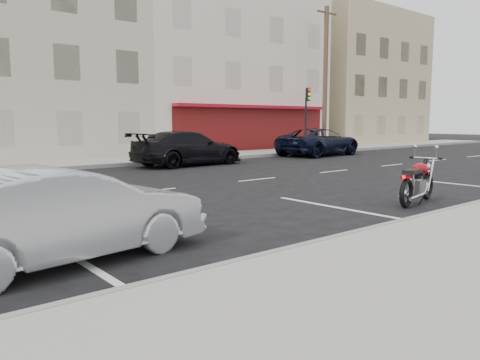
% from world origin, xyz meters
% --- Properties ---
extents(ground, '(120.00, 120.00, 0.00)m').
position_xyz_m(ground, '(0.00, 0.00, 0.00)').
color(ground, black).
rests_on(ground, ground).
extents(sidewalk_near, '(80.00, 3.40, 0.15)m').
position_xyz_m(sidewalk_near, '(-5.00, -8.70, 0.07)').
color(sidewalk_near, gray).
rests_on(sidewalk_near, ground).
extents(curb_near, '(80.00, 0.12, 0.16)m').
position_xyz_m(curb_near, '(-5.00, -7.00, 0.08)').
color(curb_near, gray).
rests_on(curb_near, ground).
extents(bldg_corner, '(14.00, 12.00, 12.50)m').
position_xyz_m(bldg_corner, '(11.00, 16.30, 6.25)').
color(bldg_corner, beige).
rests_on(bldg_corner, ground).
extents(bldg_far_east, '(12.00, 12.00, 11.00)m').
position_xyz_m(bldg_far_east, '(26.00, 16.30, 5.50)').
color(bldg_far_east, tan).
rests_on(bldg_far_east, ground).
extents(utility_pole, '(1.80, 0.30, 9.00)m').
position_xyz_m(utility_pole, '(15.50, 8.60, 4.74)').
color(utility_pole, '#422D1E').
rests_on(utility_pole, sidewalk_far).
extents(traffic_light, '(0.26, 0.30, 3.80)m').
position_xyz_m(traffic_light, '(13.50, 8.33, 2.56)').
color(traffic_light, black).
rests_on(traffic_light, sidewalk_far).
extents(fire_hydrant, '(0.20, 0.20, 0.72)m').
position_xyz_m(fire_hydrant, '(12.00, 8.50, 0.53)').
color(fire_hydrant, beige).
rests_on(fire_hydrant, sidewalk_far).
extents(motorcycle, '(2.12, 0.80, 1.07)m').
position_xyz_m(motorcycle, '(2.63, -5.67, 0.49)').
color(motorcycle, black).
rests_on(motorcycle, ground).
extents(sedan_silver, '(4.21, 1.91, 1.34)m').
position_xyz_m(sedan_silver, '(-6.16, -5.14, 0.67)').
color(sedan_silver, '#A4A6AB').
rests_on(sedan_silver, ground).
extents(suv_far, '(5.72, 3.12, 1.52)m').
position_xyz_m(suv_far, '(11.91, 5.89, 0.76)').
color(suv_far, black).
rests_on(suv_far, ground).
extents(car_far, '(5.32, 2.45, 1.51)m').
position_xyz_m(car_far, '(2.97, 5.66, 0.75)').
color(car_far, black).
rests_on(car_far, ground).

